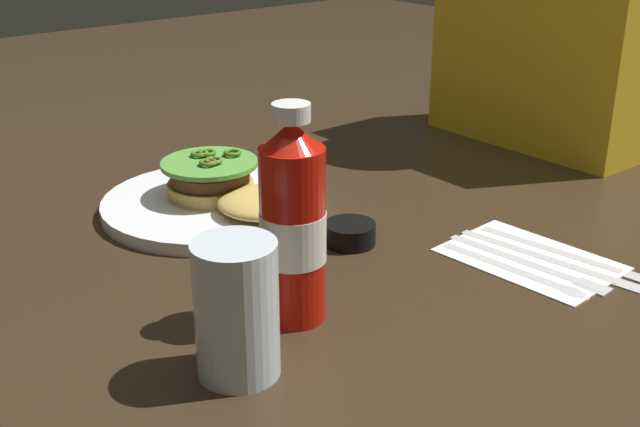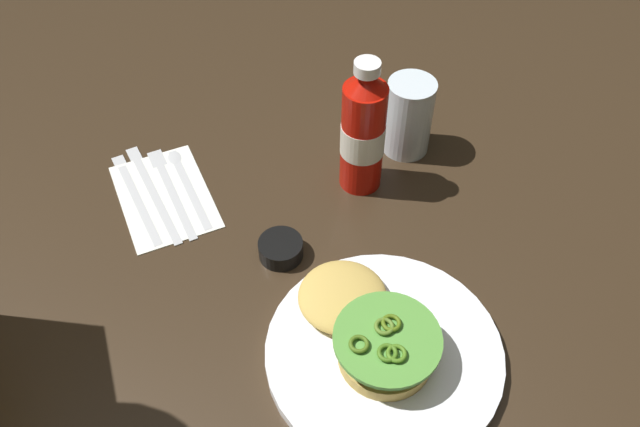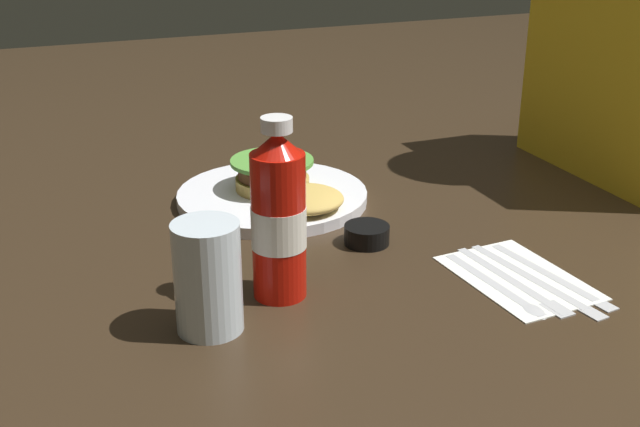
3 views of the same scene
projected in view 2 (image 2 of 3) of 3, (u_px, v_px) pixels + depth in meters
The scene contains 11 objects.
ground_plane at pixel (335, 279), 0.85m from camera, with size 3.00×3.00×0.00m, color #312416.
dinner_plate at pixel (384, 353), 0.77m from camera, with size 0.28×0.28×0.02m, color white.
burger_sandwich at pixel (369, 328), 0.76m from camera, with size 0.20×0.13×0.05m.
ketchup_bottle at pixel (363, 132), 0.89m from camera, with size 0.06×0.06×0.21m.
water_glass at pixel (408, 117), 0.97m from camera, with size 0.07×0.07×0.12m, color silver.
condiment_cup at pixel (281, 249), 0.86m from camera, with size 0.06×0.06×0.03m, color black.
napkin at pixel (165, 196), 0.94m from camera, with size 0.18×0.12×0.00m, color white.
spoon_utensil at pixel (183, 174), 0.97m from camera, with size 0.18×0.03×0.00m.
fork_utensil at pixel (169, 183), 0.95m from camera, with size 0.20×0.04×0.00m.
steak_knife at pixel (150, 185), 0.95m from camera, with size 0.22×0.05×0.00m.
butter_knife at pixel (133, 191), 0.94m from camera, with size 0.20×0.04×0.00m.
Camera 2 is at (-0.46, 0.19, 0.69)m, focal length 36.50 mm.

